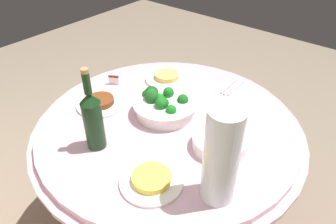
% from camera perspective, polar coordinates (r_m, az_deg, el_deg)
% --- Properties ---
extents(buffet_table, '(1.16, 1.16, 0.74)m').
position_cam_1_polar(buffet_table, '(1.62, -0.00, -11.96)').
color(buffet_table, maroon).
rests_on(buffet_table, ground_plane).
extents(broccoli_bowl, '(0.28, 0.28, 0.11)m').
position_cam_1_polar(broccoli_bowl, '(1.40, -0.80, 1.27)').
color(broccoli_bowl, white).
rests_on(broccoli_bowl, buffet_table).
extents(plate_stack, '(0.21, 0.21, 0.05)m').
position_cam_1_polar(plate_stack, '(1.25, 9.23, -5.30)').
color(plate_stack, white).
rests_on(plate_stack, buffet_table).
extents(wine_bottle, '(0.07, 0.07, 0.34)m').
position_cam_1_polar(wine_bottle, '(1.20, -13.24, -1.20)').
color(wine_bottle, '#133216').
rests_on(wine_bottle, buffet_table).
extents(decorative_fruit_vase, '(0.11, 0.11, 0.34)m').
position_cam_1_polar(decorative_fruit_vase, '(0.99, 9.35, -8.61)').
color(decorative_fruit_vase, silver).
rests_on(decorative_fruit_vase, buffet_table).
extents(serving_tongs, '(0.05, 0.17, 0.01)m').
position_cam_1_polar(serving_tongs, '(1.62, 11.27, 4.26)').
color(serving_tongs, silver).
rests_on(serving_tongs, buffet_table).
extents(food_plate_noodles, '(0.22, 0.22, 0.04)m').
position_cam_1_polar(food_plate_noodles, '(1.66, -0.22, 6.16)').
color(food_plate_noodles, white).
rests_on(food_plate_noodles, buffet_table).
extents(food_plate_fried_egg, '(0.22, 0.22, 0.03)m').
position_cam_1_polar(food_plate_fried_egg, '(1.11, -2.95, -11.98)').
color(food_plate_fried_egg, white).
rests_on(food_plate_fried_egg, buffet_table).
extents(food_plate_stir_fry, '(0.22, 0.22, 0.04)m').
position_cam_1_polar(food_plate_stir_fry, '(1.49, -11.93, 1.63)').
color(food_plate_stir_fry, white).
rests_on(food_plate_stir_fry, buffet_table).
extents(label_placard_front, '(0.05, 0.03, 0.05)m').
position_cam_1_polar(label_placard_front, '(1.63, -9.65, 5.85)').
color(label_placard_front, white).
rests_on(label_placard_front, buffet_table).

